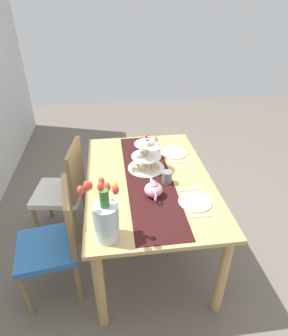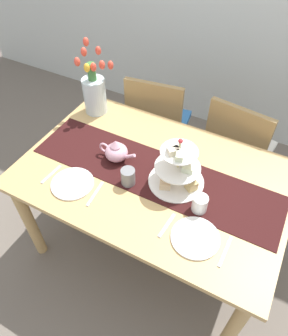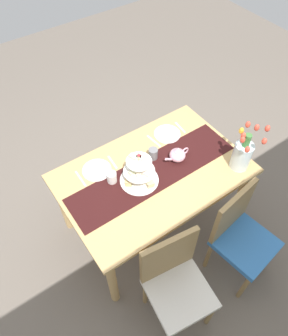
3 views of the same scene
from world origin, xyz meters
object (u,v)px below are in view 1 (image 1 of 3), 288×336
object	(u,v)px
dining_table	(148,189)
tiered_cake_stand	(146,158)
dinner_plate_right	(173,153)
mug_grey	(167,177)
chair_left	(56,239)
chair_right	(65,187)
knife_right	(170,146)
mug_white_text	(157,152)
fork_left	(201,216)
knife_left	(189,190)
teapot	(153,189)
dinner_plate_left	(195,202)
fork_right	(177,161)
tulip_vase	(106,218)

from	to	relation	value
dining_table	tiered_cake_stand	xyz separation A→B (m)	(0.14, 0.00, 0.21)
dinner_plate_right	mug_grey	bearing A→B (deg)	161.59
chair_left	chair_right	size ratio (longest dim) A/B	1.00
knife_right	mug_white_text	xyz separation A→B (m)	(-0.19, 0.16, 0.04)
fork_left	mug_white_text	bearing A→B (deg)	11.27
mug_white_text	fork_left	bearing A→B (deg)	-168.73
knife_left	mug_grey	xyz separation A→B (m)	(0.12, 0.15, 0.05)
knife_left	mug_grey	bearing A→B (deg)	51.93
dining_table	dinner_plate_right	world-z (taller)	dinner_plate_right
teapot	dinner_plate_right	xyz separation A→B (m)	(0.59, -0.27, -0.05)
dinner_plate_right	dinner_plate_left	bearing A→B (deg)	180.00
chair_right	fork_left	distance (m)	1.30
chair_right	mug_grey	xyz separation A→B (m)	(-0.41, -0.84, 0.30)
dinner_plate_right	knife_right	bearing A→B (deg)	0.00
dining_table	chair_left	world-z (taller)	chair_left
fork_right	knife_right	world-z (taller)	same
fork_right	knife_right	bearing A→B (deg)	0.00
tiered_cake_stand	knife_right	bearing A→B (deg)	-37.30
tiered_cake_stand	dinner_plate_left	bearing A→B (deg)	-150.31
fork_right	tiered_cake_stand	bearing A→B (deg)	104.76
knife_right	dining_table	bearing A→B (deg)	151.27
dinner_plate_right	knife_right	distance (m)	0.15
teapot	mug_grey	world-z (taller)	teapot
dining_table	fork_left	bearing A→B (deg)	-150.89
fork_left	dinner_plate_right	xyz separation A→B (m)	(0.85, 0.00, 0.00)
fork_right	mug_grey	size ratio (longest dim) A/B	1.58
teapot	fork_right	xyz separation A→B (m)	(0.45, -0.27, -0.06)
tulip_vase	dining_table	bearing A→B (deg)	-29.18
knife_right	fork_left	bearing A→B (deg)	180.00
mug_grey	dinner_plate_right	bearing A→B (deg)	-18.41
dinner_plate_left	fork_left	size ratio (longest dim) A/B	1.53
knife_left	dinner_plate_right	size ratio (longest dim) A/B	0.74
mug_white_text	knife_left	bearing A→B (deg)	-162.67
knife_left	dinner_plate_right	world-z (taller)	dinner_plate_right
teapot	dinner_plate_left	distance (m)	0.30
tiered_cake_stand	chair_left	bearing A→B (deg)	122.75
chair_left	tulip_vase	bearing A→B (deg)	-126.82
dinner_plate_right	mug_white_text	xyz separation A→B (m)	(-0.04, 0.16, 0.04)
fork_right	mug_white_text	world-z (taller)	mug_white_text
dining_table	tulip_vase	world-z (taller)	tulip_vase
teapot	fork_right	size ratio (longest dim) A/B	1.59
dining_table	mug_grey	distance (m)	0.22
dinner_plate_right	fork_right	size ratio (longest dim) A/B	1.53
tiered_cake_stand	dinner_plate_left	world-z (taller)	tiered_cake_stand
dining_table	teapot	size ratio (longest dim) A/B	6.18
tulip_vase	dinner_plate_left	world-z (taller)	tulip_vase
tiered_cake_stand	knife_right	world-z (taller)	tiered_cake_stand
tulip_vase	mug_grey	size ratio (longest dim) A/B	4.83
mug_grey	fork_right	bearing A→B (deg)	-26.35
tiered_cake_stand	fork_right	bearing A→B (deg)	-75.24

